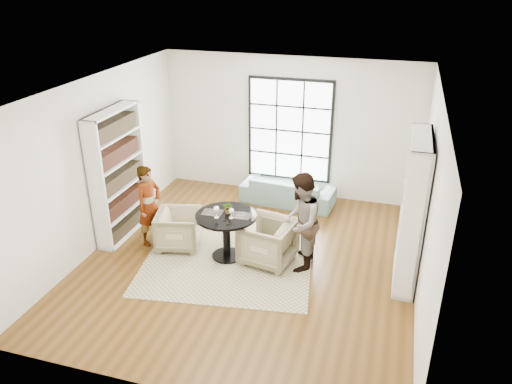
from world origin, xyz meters
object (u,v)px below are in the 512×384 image
(pedestal_table, at_px, (226,227))
(person_left, at_px, (149,205))
(armchair_left, at_px, (179,229))
(person_right, at_px, (300,222))
(flower_centerpiece, at_px, (229,208))
(sofa, at_px, (288,191))
(wine_glass_right, at_px, (231,211))
(armchair_right, at_px, (268,241))
(wine_glass_left, at_px, (216,209))

(pedestal_table, relative_size, person_left, 0.69)
(armchair_left, bearing_deg, person_right, -104.52)
(person_right, distance_m, flower_centerpiece, 1.24)
(armchair_left, relative_size, flower_centerpiece, 3.71)
(sofa, distance_m, flower_centerpiece, 2.48)
(flower_centerpiece, bearing_deg, pedestal_table, -109.93)
(flower_centerpiece, bearing_deg, person_right, 0.15)
(wine_glass_right, bearing_deg, armchair_right, 15.32)
(flower_centerpiece, bearing_deg, armchair_right, 0.27)
(sofa, bearing_deg, person_right, 112.55)
(sofa, distance_m, armchair_left, 2.73)
(armchair_right, xyz_separation_m, person_right, (0.55, -0.00, 0.45))
(sofa, relative_size, person_left, 1.31)
(person_right, xyz_separation_m, wine_glass_left, (-1.38, -0.21, 0.14))
(person_left, distance_m, wine_glass_left, 1.41)
(person_left, distance_m, wine_glass_right, 1.64)
(sofa, bearing_deg, person_left, 53.89)
(armchair_left, bearing_deg, sofa, -46.13)
(person_left, height_order, person_right, person_right)
(flower_centerpiece, bearing_deg, person_left, 178.86)
(person_left, relative_size, person_right, 0.89)
(pedestal_table, relative_size, armchair_left, 1.35)
(wine_glass_left, bearing_deg, pedestal_table, 50.59)
(pedestal_table, height_order, wine_glass_right, wine_glass_right)
(sofa, relative_size, flower_centerpiece, 9.47)
(person_right, height_order, wine_glass_right, person_right)
(sofa, xyz_separation_m, wine_glass_right, (-0.39, -2.50, 0.67))
(armchair_right, bearing_deg, wine_glass_right, -64.55)
(person_right, bearing_deg, wine_glass_left, -83.59)
(sofa, distance_m, wine_glass_right, 2.62)
(armchair_right, height_order, wine_glass_left, wine_glass_left)
(sofa, relative_size, wine_glass_right, 10.69)
(pedestal_table, distance_m, person_left, 1.50)
(person_right, bearing_deg, person_left, -92.97)
(armchair_right, bearing_deg, person_left, -80.58)
(armchair_right, xyz_separation_m, person_left, (-2.20, 0.03, 0.36))
(armchair_left, relative_size, person_left, 0.51)
(person_left, height_order, flower_centerpiece, person_left)
(armchair_left, relative_size, wine_glass_right, 4.19)
(wine_glass_left, relative_size, flower_centerpiece, 1.03)
(person_right, bearing_deg, sofa, -164.79)
(sofa, height_order, person_left, person_left)
(pedestal_table, height_order, flower_centerpiece, flower_centerpiece)
(wine_glass_right, bearing_deg, sofa, 81.06)
(armchair_left, xyz_separation_m, person_right, (2.20, -0.03, 0.49))
(person_left, distance_m, person_right, 2.76)
(wine_glass_right, height_order, flower_centerpiece, flower_centerpiece)
(person_left, relative_size, wine_glass_left, 7.02)
(flower_centerpiece, bearing_deg, wine_glass_right, -57.01)
(armchair_right, relative_size, wine_glass_right, 4.64)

